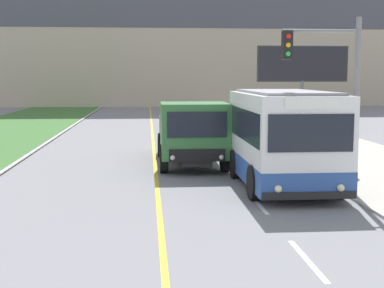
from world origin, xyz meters
The scene contains 9 objects.
city_bus centered at (3.96, 14.40, 1.55)m, with size 2.74×5.64×3.06m.
dump_truck centered at (1.43, 18.61, 1.27)m, with size 2.55×6.92×2.54m.
car_distant centered at (4.25, 35.32, 0.69)m, with size 1.80×4.30×1.45m.
traffic_light_mast centered at (5.01, 13.10, 3.32)m, with size 2.28×0.32×5.17m.
billboard_large centered at (10.62, 35.30, 4.25)m, with size 6.48×0.24×5.64m.
planter_round_near centered at (6.36, 15.63, 0.60)m, with size 0.95×0.95×1.18m.
planter_round_second centered at (6.34, 19.92, 0.57)m, with size 0.95×0.95×1.12m.
planter_round_third centered at (6.26, 24.22, 0.60)m, with size 0.98×0.98×1.19m.
planter_round_far centered at (6.16, 28.51, 0.54)m, with size 0.85×0.85×1.05m.
Camera 1 is at (-0.27, -1.87, 3.49)m, focal length 50.00 mm.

